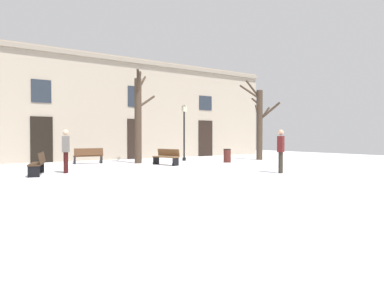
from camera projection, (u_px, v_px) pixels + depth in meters
ground_plane at (213, 169)px, 16.55m from camera, size 36.44×36.44×0.00m
building_facade at (132, 108)px, 23.76m from camera, size 22.78×0.60×6.77m
tree_near_facade at (259, 121)px, 22.79m from camera, size 2.07×2.40×5.16m
tree_left_of_center at (138, 117)px, 19.81m from camera, size 1.75×1.84×5.16m
streetlamp at (184, 126)px, 21.88m from camera, size 0.30×0.30×3.47m
litter_bin at (227, 156)px, 20.46m from camera, size 0.45×0.45×0.78m
bench_facing_shops at (38, 163)px, 13.82m from camera, size 1.01×1.92×0.89m
bench_back_to_back_right at (166, 157)px, 18.60m from camera, size 0.85×1.67×0.85m
bench_back_to_back_left at (88, 156)px, 19.53m from camera, size 1.63×0.73×0.86m
person_by_shop_door at (66, 149)px, 14.51m from camera, size 0.38×0.44×1.80m
person_crossing_plaza at (281, 149)px, 14.51m from camera, size 0.44×0.37×1.80m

